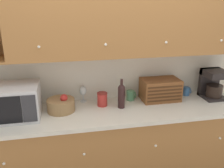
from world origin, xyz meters
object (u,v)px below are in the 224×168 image
at_px(mug_blue_second, 186,91).
at_px(wine_bottle, 121,95).
at_px(bread_box, 160,90).
at_px(mug, 131,95).
at_px(microwave, 10,102).
at_px(wine_glass, 83,91).
at_px(coffee_maker, 213,84).
at_px(fruit_basket, 61,105).
at_px(storage_canister, 102,99).

bearing_deg(mug_blue_second, wine_bottle, -166.76).
bearing_deg(bread_box, mug, 170.30).
distance_m(microwave, wine_bottle, 1.10).
bearing_deg(wine_bottle, wine_glass, 147.32).
bearing_deg(wine_bottle, coffee_maker, 4.18).
distance_m(microwave, coffee_maker, 2.20).
height_order(fruit_basket, mug, fruit_basket).
bearing_deg(storage_canister, mug_blue_second, 6.05).
height_order(microwave, bread_box, microwave).
xyz_separation_m(fruit_basket, wine_glass, (0.24, 0.20, 0.05)).
relative_size(microwave, bread_box, 1.32).
height_order(wine_glass, coffee_maker, coffee_maker).
xyz_separation_m(wine_glass, mug_blue_second, (1.22, -0.04, -0.07)).
bearing_deg(mug, microwave, -170.93).
height_order(wine_glass, mug, wine_glass).
bearing_deg(coffee_maker, wine_glass, 173.74).
height_order(wine_glass, storage_canister, wine_glass).
bearing_deg(wine_glass, microwave, -160.27).
bearing_deg(microwave, wine_glass, 19.73).
relative_size(storage_canister, bread_box, 0.35).
relative_size(wine_glass, wine_bottle, 0.57).
bearing_deg(coffee_maker, microwave, -177.50).
height_order(fruit_basket, bread_box, bread_box).
bearing_deg(bread_box, fruit_basket, -175.43).
xyz_separation_m(storage_canister, mug, (0.34, 0.10, -0.02)).
relative_size(bread_box, coffee_maker, 1.28).
distance_m(wine_glass, bread_box, 0.87).
bearing_deg(storage_canister, mug, 15.53).
relative_size(fruit_basket, coffee_maker, 0.85).
height_order(wine_glass, mug_blue_second, wine_glass).
height_order(fruit_basket, storage_canister, fruit_basket).
bearing_deg(fruit_basket, wine_bottle, -3.70).
distance_m(wine_bottle, bread_box, 0.50).
height_order(microwave, fruit_basket, microwave).
height_order(mug, bread_box, bread_box).
bearing_deg(wine_glass, bread_box, -7.57).
xyz_separation_m(storage_canister, wine_bottle, (0.19, -0.09, 0.07)).
height_order(fruit_basket, mug_blue_second, fruit_basket).
distance_m(microwave, mug, 1.27).
distance_m(storage_canister, mug_blue_second, 1.04).
distance_m(bread_box, coffee_maker, 0.62).
xyz_separation_m(wine_glass, wine_bottle, (0.38, -0.24, 0.02)).
distance_m(wine_glass, coffee_maker, 1.49).
bearing_deg(wine_bottle, mug, 50.16).
relative_size(wine_glass, mug_blue_second, 1.85).
relative_size(fruit_basket, wine_glass, 1.56).
bearing_deg(mug, wine_glass, 173.75).
xyz_separation_m(storage_canister, bread_box, (0.67, 0.04, 0.05)).
relative_size(microwave, wine_glass, 3.09).
height_order(bread_box, coffee_maker, coffee_maker).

